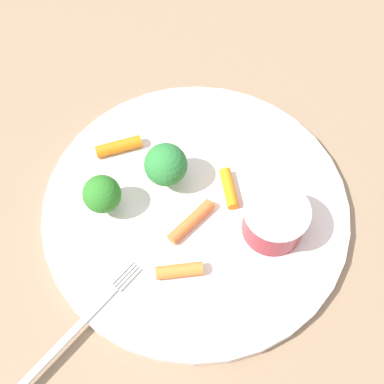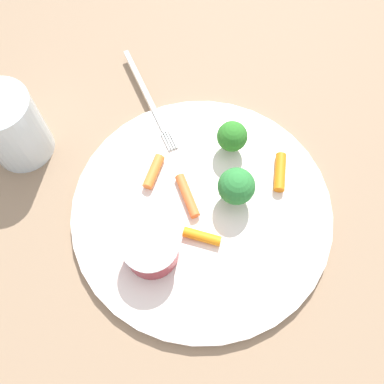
{
  "view_description": "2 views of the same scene",
  "coord_description": "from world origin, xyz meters",
  "px_view_note": "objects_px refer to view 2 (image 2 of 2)",
  "views": [
    {
      "loc": [
        0.24,
        0.05,
        0.47
      ],
      "look_at": [
        -0.01,
        -0.01,
        0.02
      ],
      "focal_mm": 48.05,
      "sensor_mm": 36.0,
      "label": 1
    },
    {
      "loc": [
        -0.11,
        0.16,
        0.47
      ],
      "look_at": [
        0.02,
        -0.01,
        0.02
      ],
      "focal_mm": 39.33,
      "sensor_mm": 36.0,
      "label": 2
    }
  ],
  "objects_px": {
    "plate": "(202,210)",
    "drinking_glass": "(11,127)",
    "broccoli_floret_1": "(236,186)",
    "carrot_stick_0": "(202,236)",
    "fork": "(149,99)",
    "carrot_stick_3": "(280,172)",
    "sauce_cup": "(151,249)",
    "carrot_stick_1": "(155,170)",
    "carrot_stick_2": "(187,196)",
    "broccoli_floret_0": "(232,136)"
  },
  "relations": [
    {
      "from": "carrot_stick_0",
      "to": "fork",
      "type": "bearing_deg",
      "value": -32.64
    },
    {
      "from": "plate",
      "to": "carrot_stick_0",
      "type": "bearing_deg",
      "value": 127.42
    },
    {
      "from": "carrot_stick_1",
      "to": "carrot_stick_3",
      "type": "distance_m",
      "value": 0.15
    },
    {
      "from": "sauce_cup",
      "to": "broccoli_floret_1",
      "type": "xyz_separation_m",
      "value": [
        -0.03,
        -0.11,
        0.01
      ]
    },
    {
      "from": "carrot_stick_1",
      "to": "broccoli_floret_1",
      "type": "bearing_deg",
      "value": -161.48
    },
    {
      "from": "carrot_stick_1",
      "to": "fork",
      "type": "relative_size",
      "value": 0.28
    },
    {
      "from": "plate",
      "to": "carrot_stick_2",
      "type": "relative_size",
      "value": 5.58
    },
    {
      "from": "carrot_stick_3",
      "to": "fork",
      "type": "bearing_deg",
      "value": 3.69
    },
    {
      "from": "carrot_stick_0",
      "to": "carrot_stick_3",
      "type": "bearing_deg",
      "value": -101.63
    },
    {
      "from": "carrot_stick_0",
      "to": "sauce_cup",
      "type": "bearing_deg",
      "value": 56.18
    },
    {
      "from": "plate",
      "to": "drinking_glass",
      "type": "bearing_deg",
      "value": 16.32
    },
    {
      "from": "plate",
      "to": "fork",
      "type": "height_order",
      "value": "fork"
    },
    {
      "from": "broccoli_floret_1",
      "to": "carrot_stick_0",
      "type": "relative_size",
      "value": 1.2
    },
    {
      "from": "carrot_stick_2",
      "to": "drinking_glass",
      "type": "height_order",
      "value": "drinking_glass"
    },
    {
      "from": "fork",
      "to": "carrot_stick_2",
      "type": "bearing_deg",
      "value": 147.71
    },
    {
      "from": "carrot_stick_2",
      "to": "fork",
      "type": "height_order",
      "value": "carrot_stick_2"
    },
    {
      "from": "broccoli_floret_1",
      "to": "carrot_stick_1",
      "type": "bearing_deg",
      "value": 18.52
    },
    {
      "from": "carrot_stick_2",
      "to": "carrot_stick_3",
      "type": "distance_m",
      "value": 0.12
    },
    {
      "from": "broccoli_floret_1",
      "to": "drinking_glass",
      "type": "xyz_separation_m",
      "value": [
        0.26,
        0.1,
        0.01
      ]
    },
    {
      "from": "carrot_stick_3",
      "to": "carrot_stick_2",
      "type": "bearing_deg",
      "value": 53.37
    },
    {
      "from": "carrot_stick_0",
      "to": "fork",
      "type": "height_order",
      "value": "carrot_stick_0"
    },
    {
      "from": "broccoli_floret_0",
      "to": "carrot_stick_2",
      "type": "xyz_separation_m",
      "value": [
        0.0,
        0.09,
        -0.02
      ]
    },
    {
      "from": "carrot_stick_3",
      "to": "plate",
      "type": "bearing_deg",
      "value": 62.82
    },
    {
      "from": "plate",
      "to": "broccoli_floret_0",
      "type": "height_order",
      "value": "broccoli_floret_0"
    },
    {
      "from": "sauce_cup",
      "to": "broccoli_floret_0",
      "type": "bearing_deg",
      "value": -86.09
    },
    {
      "from": "broccoli_floret_1",
      "to": "carrot_stick_0",
      "type": "xyz_separation_m",
      "value": [
        -0.0,
        0.06,
        -0.02
      ]
    },
    {
      "from": "sauce_cup",
      "to": "carrot_stick_3",
      "type": "height_order",
      "value": "sauce_cup"
    },
    {
      "from": "carrot_stick_0",
      "to": "drinking_glass",
      "type": "xyz_separation_m",
      "value": [
        0.26,
        0.04,
        0.03
      ]
    },
    {
      "from": "broccoli_floret_0",
      "to": "carrot_stick_1",
      "type": "relative_size",
      "value": 1.04
    },
    {
      "from": "plate",
      "to": "carrot_stick_3",
      "type": "height_order",
      "value": "carrot_stick_3"
    },
    {
      "from": "drinking_glass",
      "to": "carrot_stick_3",
      "type": "bearing_deg",
      "value": -150.14
    },
    {
      "from": "plate",
      "to": "carrot_stick_1",
      "type": "bearing_deg",
      "value": -2.25
    },
    {
      "from": "sauce_cup",
      "to": "carrot_stick_1",
      "type": "bearing_deg",
      "value": -51.95
    },
    {
      "from": "plate",
      "to": "drinking_glass",
      "type": "distance_m",
      "value": 0.25
    },
    {
      "from": "sauce_cup",
      "to": "drinking_glass",
      "type": "xyz_separation_m",
      "value": [
        0.23,
        -0.01,
        0.02
      ]
    },
    {
      "from": "broccoli_floret_0",
      "to": "carrot_stick_1",
      "type": "height_order",
      "value": "broccoli_floret_0"
    },
    {
      "from": "broccoli_floret_1",
      "to": "carrot_stick_0",
      "type": "distance_m",
      "value": 0.07
    },
    {
      "from": "broccoli_floret_0",
      "to": "drinking_glass",
      "type": "relative_size",
      "value": 0.48
    },
    {
      "from": "broccoli_floret_1",
      "to": "carrot_stick_3",
      "type": "bearing_deg",
      "value": -113.99
    },
    {
      "from": "sauce_cup",
      "to": "carrot_stick_2",
      "type": "xyz_separation_m",
      "value": [
        0.01,
        -0.08,
        -0.01
      ]
    },
    {
      "from": "carrot_stick_0",
      "to": "drinking_glass",
      "type": "height_order",
      "value": "drinking_glass"
    },
    {
      "from": "broccoli_floret_1",
      "to": "carrot_stick_1",
      "type": "height_order",
      "value": "broccoli_floret_1"
    },
    {
      "from": "carrot_stick_1",
      "to": "sauce_cup",
      "type": "bearing_deg",
      "value": 128.05
    },
    {
      "from": "plate",
      "to": "broccoli_floret_0",
      "type": "relative_size",
      "value": 6.75
    },
    {
      "from": "sauce_cup",
      "to": "drinking_glass",
      "type": "bearing_deg",
      "value": -2.48
    },
    {
      "from": "plate",
      "to": "drinking_glass",
      "type": "relative_size",
      "value": 3.25
    },
    {
      "from": "sauce_cup",
      "to": "broccoli_floret_1",
      "type": "bearing_deg",
      "value": -105.74
    },
    {
      "from": "carrot_stick_1",
      "to": "carrot_stick_3",
      "type": "bearing_deg",
      "value": -143.31
    },
    {
      "from": "plate",
      "to": "drinking_glass",
      "type": "height_order",
      "value": "drinking_glass"
    },
    {
      "from": "broccoli_floret_1",
      "to": "carrot_stick_2",
      "type": "bearing_deg",
      "value": 38.83
    }
  ]
}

